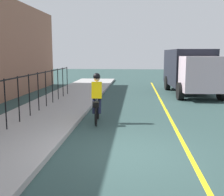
% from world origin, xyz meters
% --- Properties ---
extents(ground_plane, '(80.00, 80.00, 0.00)m').
position_xyz_m(ground_plane, '(0.00, 0.00, 0.00)').
color(ground_plane, '#2B4341').
extents(lane_line_centre, '(36.00, 0.12, 0.01)m').
position_xyz_m(lane_line_centre, '(0.00, -1.60, 0.00)').
color(lane_line_centre, yellow).
rests_on(lane_line_centre, ground).
extents(cyclist_lead, '(1.71, 0.38, 1.83)m').
position_xyz_m(cyclist_lead, '(3.17, 1.16, 0.91)').
color(cyclist_lead, black).
rests_on(cyclist_lead, ground).
extents(box_truck_background, '(6.82, 2.81, 2.78)m').
position_xyz_m(box_truck_background, '(11.26, -3.66, 1.55)').
color(box_truck_background, black).
rests_on(box_truck_background, ground).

